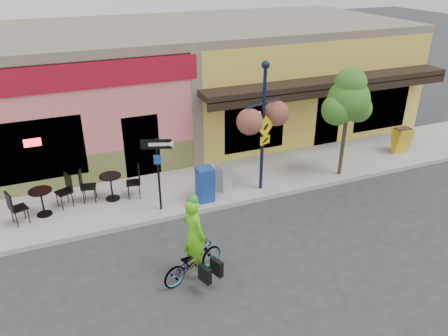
# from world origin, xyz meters

# --- Properties ---
(ground) EXTENTS (90.00, 90.00, 0.00)m
(ground) POSITION_xyz_m (0.00, 0.00, 0.00)
(ground) COLOR #2D2D30
(ground) RESTS_ON ground
(sidewalk) EXTENTS (24.00, 3.00, 0.15)m
(sidewalk) POSITION_xyz_m (0.00, 2.00, 0.07)
(sidewalk) COLOR #9E9B93
(sidewalk) RESTS_ON ground
(curb) EXTENTS (24.00, 0.12, 0.15)m
(curb) POSITION_xyz_m (0.00, 0.55, 0.07)
(curb) COLOR #A8A59E
(curb) RESTS_ON ground
(building) EXTENTS (18.20, 8.20, 4.50)m
(building) POSITION_xyz_m (0.00, 7.50, 2.25)
(building) COLOR #DC6C6D
(building) RESTS_ON ground
(bicycle) EXTENTS (1.81, 1.15, 0.90)m
(bicycle) POSITION_xyz_m (-3.06, -2.09, 0.45)
(bicycle) COLOR maroon
(bicycle) RESTS_ON ground
(cyclist_rider) EXTENTS (0.66, 0.80, 1.88)m
(cyclist_rider) POSITION_xyz_m (-3.01, -2.09, 0.94)
(cyclist_rider) COLOR #62D916
(cyclist_rider) RESTS_ON ground
(lamp_post) EXTENTS (1.43, 0.92, 4.16)m
(lamp_post) POSITION_xyz_m (0.30, 1.03, 2.23)
(lamp_post) COLOR #101935
(lamp_post) RESTS_ON sidewalk
(one_way_sign) EXTENTS (0.89, 0.46, 2.28)m
(one_way_sign) POSITION_xyz_m (-3.04, 0.98, 1.29)
(one_way_sign) COLOR black
(one_way_sign) RESTS_ON sidewalk
(cafe_set_left) EXTENTS (1.96, 1.46, 1.05)m
(cafe_set_left) POSITION_xyz_m (-6.29, 1.98, 0.68)
(cafe_set_left) COLOR black
(cafe_set_left) RESTS_ON sidewalk
(cafe_set_right) EXTENTS (1.92, 1.20, 1.07)m
(cafe_set_right) POSITION_xyz_m (-4.28, 2.15, 0.68)
(cafe_set_right) COLOR black
(cafe_set_right) RESTS_ON sidewalk
(newspaper_box_blue) EXTENTS (0.51, 0.46, 1.10)m
(newspaper_box_blue) POSITION_xyz_m (-1.63, 0.98, 0.70)
(newspaper_box_blue) COLOR #183D95
(newspaper_box_blue) RESTS_ON sidewalk
(newspaper_box_grey) EXTENTS (0.51, 0.49, 0.86)m
(newspaper_box_grey) POSITION_xyz_m (-0.85, 1.39, 0.58)
(newspaper_box_grey) COLOR #9F9F9F
(newspaper_box_grey) RESTS_ON sidewalk
(street_tree) EXTENTS (1.79, 1.79, 3.75)m
(street_tree) POSITION_xyz_m (3.31, 0.93, 2.03)
(street_tree) COLOR #3D7A26
(street_tree) RESTS_ON sidewalk
(sandwich_board) EXTENTS (0.62, 0.47, 1.00)m
(sandwich_board) POSITION_xyz_m (6.53, 1.41, 0.65)
(sandwich_board) COLOR gold
(sandwich_board) RESTS_ON sidewalk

